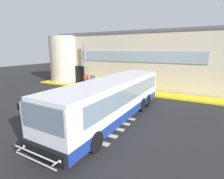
% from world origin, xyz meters
% --- Properties ---
extents(ground_plane, '(80.00, 90.00, 0.02)m').
position_xyz_m(ground_plane, '(0.00, 0.00, -0.01)').
color(ground_plane, '#232326').
rests_on(ground_plane, ground).
extents(bay_paint_stripes, '(4.40, 3.96, 0.01)m').
position_xyz_m(bay_paint_stripes, '(2.00, -4.20, 0.00)').
color(bay_paint_stripes, silver).
rests_on(bay_paint_stripes, ground).
extents(terminal_building, '(22.26, 13.80, 6.64)m').
position_xyz_m(terminal_building, '(-0.68, 11.61, 3.31)').
color(terminal_building, beige).
rests_on(terminal_building, ground).
extents(boarding_curb, '(24.46, 2.00, 0.15)m').
position_xyz_m(boarding_curb, '(0.00, 4.80, 0.07)').
color(boarding_curb, yellow).
rests_on(boarding_curb, ground).
extents(entry_support_column, '(0.28, 0.28, 5.15)m').
position_xyz_m(entry_support_column, '(-5.59, 5.40, 2.73)').
color(entry_support_column, slate).
rests_on(entry_support_column, boarding_curb).
extents(bus_main_foreground, '(3.27, 11.79, 2.70)m').
position_xyz_m(bus_main_foreground, '(2.79, -2.95, 1.33)').
color(bus_main_foreground, silver).
rests_on(bus_main_foreground, ground).
extents(passenger_near_column, '(0.52, 0.50, 1.68)m').
position_xyz_m(passenger_near_column, '(-4.81, 4.50, 1.11)').
color(passenger_near_column, '#2D2D33').
rests_on(passenger_near_column, boarding_curb).
extents(passenger_by_doorway, '(0.42, 0.46, 1.68)m').
position_xyz_m(passenger_by_doorway, '(-3.76, 4.38, 1.08)').
color(passenger_by_doorway, '#4C4233').
rests_on(passenger_by_doorway, boarding_curb).
extents(safety_bollard_yellow, '(0.18, 0.18, 0.90)m').
position_xyz_m(safety_bollard_yellow, '(3.77, 3.60, 0.45)').
color(safety_bollard_yellow, yellow).
rests_on(safety_bollard_yellow, ground).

